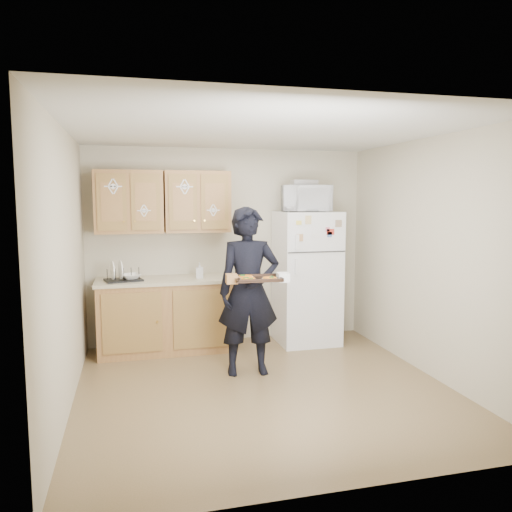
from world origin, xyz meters
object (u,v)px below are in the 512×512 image
object	(u,v)px
person	(249,291)
baking_tray	(258,279)
refrigerator	(307,278)
microwave	(306,198)
dish_rack	(123,274)

from	to	relation	value
person	baking_tray	distance (m)	0.35
person	baking_tray	xyz separation A→B (m)	(0.02, -0.30, 0.18)
refrigerator	microwave	bearing A→B (deg)	-126.11
refrigerator	person	size ratio (longest dim) A/B	0.95
person	microwave	world-z (taller)	microwave
microwave	dish_rack	xyz separation A→B (m)	(-2.25, 0.06, -0.88)
person	baking_tray	world-z (taller)	person
dish_rack	microwave	bearing A→B (deg)	-1.44
refrigerator	dish_rack	size ratio (longest dim) A/B	4.13
baking_tray	dish_rack	xyz separation A→B (m)	(-1.31, 1.26, -0.09)
person	dish_rack	bearing A→B (deg)	147.27
baking_tray	refrigerator	bearing A→B (deg)	56.15
refrigerator	baking_tray	xyz separation A→B (m)	(-0.97, -1.26, 0.22)
microwave	dish_rack	bearing A→B (deg)	-170.60
refrigerator	dish_rack	bearing A→B (deg)	179.84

